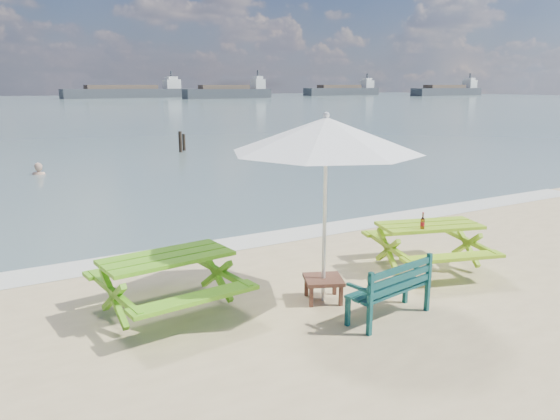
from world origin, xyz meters
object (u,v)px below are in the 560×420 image
picnic_table_left (168,285)px  park_bench (388,301)px  swimmer (40,186)px  side_table (323,289)px  beer_bottle (422,223)px  patio_umbrella (326,135)px  picnic_table_right (428,248)px

picnic_table_left → park_bench: 3.02m
swimmer → side_table: bearing=-81.9°
side_table → beer_bottle: (1.99, 0.07, 0.71)m
side_table → patio_umbrella: size_ratio=0.20×
side_table → swimmer: (-2.06, 14.58, -0.59)m
swimmer → beer_bottle: bearing=-74.4°
beer_bottle → swimmer: 15.13m
patio_umbrella → picnic_table_right: bearing=5.9°
beer_bottle → swimmer: bearing=105.6°
picnic_table_left → beer_bottle: bearing=-9.1°
park_bench → side_table: (-0.41, 0.95, -0.06)m
picnic_table_right → side_table: (-2.34, -0.24, -0.20)m
park_bench → side_table: 1.04m
park_bench → beer_bottle: beer_bottle is taller
swimmer → park_bench: bearing=-80.9°
side_table → patio_umbrella: bearing=-88.2°
picnic_table_right → beer_bottle: size_ratio=8.47×
picnic_table_right → beer_bottle: (-0.34, -0.18, 0.51)m
picnic_table_right → park_bench: 2.27m
picnic_table_left → patio_umbrella: patio_umbrella is taller
picnic_table_right → swimmer: 15.02m
picnic_table_left → picnic_table_right: (4.44, -0.48, -0.01)m
picnic_table_right → side_table: 2.36m
picnic_table_left → park_bench: size_ratio=1.55×
picnic_table_left → picnic_table_right: size_ratio=0.92×
swimmer → picnic_table_left: bearing=-90.2°
park_bench → swimmer: bearing=99.1°
patio_umbrella → side_table: bearing=91.8°
picnic_table_left → side_table: 2.23m
picnic_table_left → beer_bottle: 4.18m
picnic_table_right → patio_umbrella: bearing=-174.1°
picnic_table_right → patio_umbrella: patio_umbrella is taller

